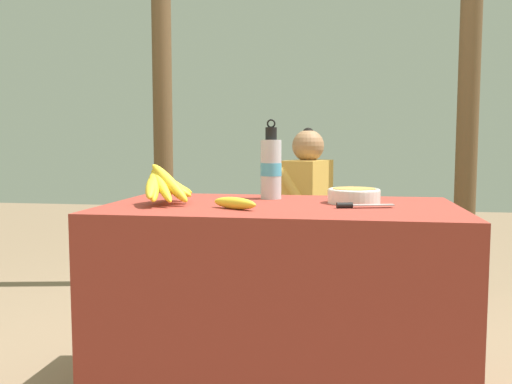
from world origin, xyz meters
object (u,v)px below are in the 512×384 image
banana_bunch_ripe (164,185)px  banana_bunch_green (246,222)px  support_post_near (163,101)px  water_bottle (271,167)px  loose_banana_front (235,203)px  seated_vendor (300,202)px  support_post_far (468,97)px  knife (357,205)px  serving_bowl (354,195)px  wooden_bench (305,245)px

banana_bunch_ripe → banana_bunch_green: bearing=87.7°
banana_bunch_ripe → support_post_near: bearing=108.8°
water_bottle → loose_banana_front: water_bottle is taller
loose_banana_front → banana_bunch_green: loose_banana_front is taller
banana_bunch_ripe → loose_banana_front: bearing=-19.7°
water_bottle → seated_vendor: (0.03, 1.13, -0.26)m
banana_bunch_ripe → support_post_far: size_ratio=0.13×
support_post_far → knife: bearing=-113.1°
support_post_near → seated_vendor: bearing=-15.8°
loose_banana_front → seated_vendor: bearing=85.9°
knife → banana_bunch_green: size_ratio=0.72×
serving_bowl → water_bottle: size_ratio=0.61×
water_bottle → banana_bunch_green: water_bottle is taller
knife → support_post_near: 2.14m
support_post_near → banana_bunch_ripe: bearing=-71.2°
serving_bowl → support_post_near: (-1.25, 1.51, 0.47)m
water_bottle → wooden_bench: water_bottle is taller
loose_banana_front → knife: loose_banana_front is taller
banana_bunch_green → support_post_far: (1.35, 0.26, 0.78)m
banana_bunch_green → knife: bearing=-65.6°
banana_bunch_green → banana_bunch_ripe: bearing=-92.3°
water_bottle → support_post_far: bearing=53.3°
serving_bowl → support_post_far: (0.72, 1.51, 0.47)m
serving_bowl → water_bottle: (-0.33, 0.11, 0.09)m
serving_bowl → loose_banana_front: 0.47m
banana_bunch_ripe → seated_vendor: bearing=74.2°
wooden_bench → water_bottle: bearing=-92.9°
banana_bunch_green → support_post_far: 1.58m
serving_bowl → knife: (0.01, -0.15, -0.02)m
water_bottle → banana_bunch_green: size_ratio=1.15×
support_post_near → support_post_far: (1.97, 0.00, 0.00)m
loose_banana_front → serving_bowl: bearing=31.8°
serving_bowl → banana_bunch_green: bearing=116.7°
seated_vendor → support_post_near: (-0.96, 0.27, 0.64)m
water_bottle → banana_bunch_green: bearing=104.9°
banana_bunch_ripe → seated_vendor: 1.45m
water_bottle → knife: (0.33, -0.26, -0.12)m
loose_banana_front → support_post_near: size_ratio=0.07×
banana_bunch_ripe → support_post_near: 1.80m
seated_vendor → knife: bearing=121.0°
support_post_far → water_bottle: bearing=-126.7°
banana_bunch_ripe → water_bottle: 0.45m
water_bottle → support_post_far: (1.04, 1.40, 0.38)m
seated_vendor → water_bottle: bearing=107.2°
support_post_far → loose_banana_front: bearing=-122.5°
banana_bunch_green → support_post_far: bearing=10.7°
water_bottle → seated_vendor: 1.16m
support_post_far → serving_bowl: bearing=-115.4°
serving_bowl → support_post_near: size_ratio=0.08×
water_bottle → support_post_near: 1.72m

